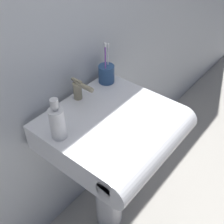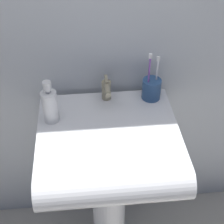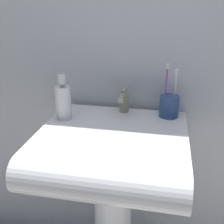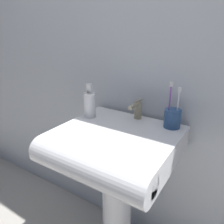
{
  "view_description": "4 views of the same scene",
  "coord_description": "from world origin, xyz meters",
  "views": [
    {
      "loc": [
        -0.7,
        -0.59,
        1.6
      ],
      "look_at": [
        -0.01,
        -0.03,
        0.86
      ],
      "focal_mm": 45.0,
      "sensor_mm": 36.0,
      "label": 1
    },
    {
      "loc": [
        -0.08,
        -0.96,
        1.71
      ],
      "look_at": [
        0.01,
        -0.02,
        0.92
      ],
      "focal_mm": 55.0,
      "sensor_mm": 36.0,
      "label": 2
    },
    {
      "loc": [
        0.18,
        -0.91,
        1.28
      ],
      "look_at": [
        -0.0,
        -0.02,
        0.9
      ],
      "focal_mm": 45.0,
      "sensor_mm": 36.0,
      "label": 3
    },
    {
      "loc": [
        0.47,
        -0.79,
        1.26
      ],
      "look_at": [
        -0.01,
        -0.03,
        0.92
      ],
      "focal_mm": 35.0,
      "sensor_mm": 36.0,
      "label": 4
    }
  ],
  "objects": [
    {
      "name": "wall_back",
      "position": [
        0.0,
        0.28,
        1.2
      ],
      "size": [
        5.0,
        0.05,
        2.4
      ],
      "primitive_type": "cube",
      "color": "silver",
      "rests_on": "ground"
    },
    {
      "name": "ground_plane",
      "position": [
        0.0,
        0.0,
        0.0
      ],
      "size": [
        6.0,
        6.0,
        0.0
      ],
      "primitive_type": "plane",
      "color": "#ADA89E",
      "rests_on": "ground"
    },
    {
      "name": "faucet",
      "position": [
        0.01,
        0.18,
        0.87
      ],
      "size": [
        0.04,
        0.12,
        0.1
      ],
      "color": "tan",
      "rests_on": "sink_basin"
    },
    {
      "name": "soap_bottle",
      "position": [
        -0.22,
        0.07,
        0.89
      ],
      "size": [
        0.06,
        0.06,
        0.18
      ],
      "color": "white",
      "rests_on": "sink_basin"
    },
    {
      "name": "sink_basin",
      "position": [
        0.0,
        -0.05,
        0.76
      ],
      "size": [
        0.54,
        0.52,
        0.13
      ],
      "color": "white",
      "rests_on": "sink_pedestal"
    },
    {
      "name": "toothbrush_cup",
      "position": [
        0.2,
        0.17,
        0.87
      ],
      "size": [
        0.08,
        0.08,
        0.22
      ],
      "color": "#2D5184",
      "rests_on": "sink_basin"
    },
    {
      "name": "sink_pedestal",
      "position": [
        0.0,
        0.0,
        0.35
      ],
      "size": [
        0.15,
        0.15,
        0.69
      ],
      "primitive_type": "cylinder",
      "color": "white",
      "rests_on": "ground"
    }
  ]
}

